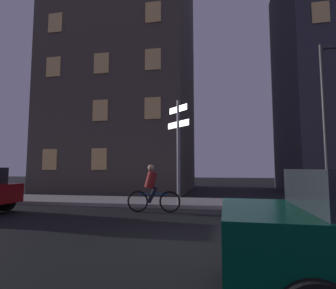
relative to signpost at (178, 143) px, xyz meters
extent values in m
plane|color=black|center=(1.03, -5.10, -2.45)|extent=(80.00, 80.00, 0.00)
cube|color=#9E9991|center=(1.03, 0.97, -2.38)|extent=(40.00, 2.62, 0.14)
cylinder|color=gray|center=(0.00, 0.00, -0.31)|extent=(0.12, 0.12, 4.00)
cube|color=beige|center=(0.00, 0.00, 1.34)|extent=(0.82, 0.82, 0.24)
cube|color=beige|center=(0.00, 0.00, 0.73)|extent=(0.97, 0.97, 0.24)
cylinder|color=#2D2D30|center=(5.46, 0.57, 0.72)|extent=(0.16, 0.16, 6.07)
cylinder|color=black|center=(2.23, -6.04, -2.13)|extent=(0.65, 0.24, 0.64)
cylinder|color=black|center=(-5.83, -1.87, -2.13)|extent=(0.64, 0.23, 0.64)
torus|color=black|center=(-0.13, -1.19, -2.09)|extent=(0.72, 0.12, 0.72)
torus|color=black|center=(-1.22, -1.28, -2.09)|extent=(0.72, 0.12, 0.72)
cylinder|color=#1959A5|center=(-0.67, -1.23, -1.84)|extent=(1.00, 0.12, 0.04)
cylinder|color=maroon|center=(-0.77, -1.24, -1.37)|extent=(0.48, 0.36, 0.61)
sphere|color=tan|center=(-0.77, -1.24, -0.95)|extent=(0.22, 0.22, 0.22)
cylinder|color=black|center=(-0.73, -1.15, -1.87)|extent=(0.35, 0.15, 0.55)
cylinder|color=black|center=(-0.72, -1.33, -1.87)|extent=(0.35, 0.15, 0.55)
cube|color=#4C443D|center=(-4.96, 8.14, 7.29)|extent=(9.11, 8.87, 19.49)
cube|color=#F2C672|center=(-8.00, 3.67, -0.45)|extent=(0.90, 0.06, 1.20)
cube|color=#F2C672|center=(-4.96, 3.67, -0.45)|extent=(0.90, 0.06, 1.20)
cube|color=#F2C672|center=(-4.96, 3.67, 2.30)|extent=(0.90, 0.06, 1.20)
cube|color=#F2C672|center=(-1.93, 3.67, 2.30)|extent=(0.90, 0.06, 1.20)
cube|color=#F2C672|center=(-8.00, 3.67, 5.05)|extent=(0.90, 0.06, 1.20)
cube|color=#F2C672|center=(-4.96, 3.67, 5.05)|extent=(0.90, 0.06, 1.20)
cube|color=#F2C672|center=(-1.93, 3.67, 5.05)|extent=(0.90, 0.06, 1.20)
cube|color=#F2C672|center=(-8.00, 3.67, 7.79)|extent=(0.90, 0.06, 1.20)
cube|color=#F2C672|center=(-1.93, 3.67, 7.79)|extent=(0.90, 0.06, 1.20)
cube|color=#F2C672|center=(7.16, 4.89, 7.51)|extent=(0.90, 0.06, 1.20)
camera|label=1|loc=(1.44, -10.09, -0.99)|focal=28.34mm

